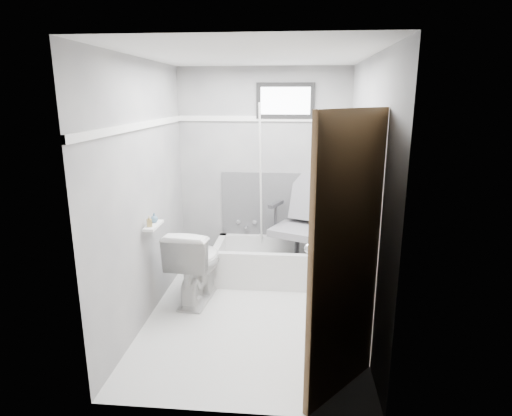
# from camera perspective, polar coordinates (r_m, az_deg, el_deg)

# --- Properties ---
(floor) EXTENTS (2.60, 2.60, 0.00)m
(floor) POSITION_cam_1_polar(r_m,az_deg,el_deg) (4.27, -0.44, -14.32)
(floor) COLOR white
(floor) RESTS_ON ground
(ceiling) EXTENTS (2.60, 2.60, 0.00)m
(ceiling) POSITION_cam_1_polar(r_m,az_deg,el_deg) (3.75, -0.51, 19.74)
(ceiling) COLOR silver
(ceiling) RESTS_ON floor
(wall_back) EXTENTS (2.00, 0.02, 2.40)m
(wall_back) POSITION_cam_1_polar(r_m,az_deg,el_deg) (5.10, 0.97, 4.87)
(wall_back) COLOR slate
(wall_back) RESTS_ON floor
(wall_front) EXTENTS (2.00, 0.02, 2.40)m
(wall_front) POSITION_cam_1_polar(r_m,az_deg,el_deg) (2.59, -3.31, -4.92)
(wall_front) COLOR slate
(wall_front) RESTS_ON floor
(wall_left) EXTENTS (0.02, 2.60, 2.40)m
(wall_left) POSITION_cam_1_polar(r_m,az_deg,el_deg) (4.05, -14.69, 1.81)
(wall_left) COLOR slate
(wall_left) RESTS_ON floor
(wall_right) EXTENTS (0.02, 2.60, 2.40)m
(wall_right) POSITION_cam_1_polar(r_m,az_deg,el_deg) (3.87, 14.44, 1.22)
(wall_right) COLOR slate
(wall_right) RESTS_ON floor
(bathtub) EXTENTS (1.50, 0.70, 0.42)m
(bathtub) POSITION_cam_1_polar(r_m,az_deg,el_deg) (5.01, 3.14, -7.15)
(bathtub) COLOR silver
(bathtub) RESTS_ON floor
(office_chair) EXTENTS (0.83, 0.83, 1.09)m
(office_chair) POSITION_cam_1_polar(r_m,az_deg,el_deg) (4.89, 5.56, -2.08)
(office_chair) COLOR slate
(office_chair) RESTS_ON bathtub
(toilet) EXTENTS (0.53, 0.84, 0.78)m
(toilet) POSITION_cam_1_polar(r_m,az_deg,el_deg) (4.49, -7.99, -7.40)
(toilet) COLOR silver
(toilet) RESTS_ON floor
(door) EXTENTS (0.78, 0.78, 2.00)m
(door) POSITION_cam_1_polar(r_m,az_deg,el_deg) (2.73, 17.91, -9.14)
(door) COLOR brown
(door) RESTS_ON floor
(window) EXTENTS (0.66, 0.04, 0.40)m
(window) POSITION_cam_1_polar(r_m,az_deg,el_deg) (5.00, 3.94, 14.08)
(window) COLOR black
(window) RESTS_ON wall_back
(backerboard) EXTENTS (1.50, 0.02, 0.78)m
(backerboard) POSITION_cam_1_polar(r_m,az_deg,el_deg) (5.17, 3.71, 0.42)
(backerboard) COLOR #4C4C4F
(backerboard) RESTS_ON wall_back
(trim_back) EXTENTS (2.00, 0.02, 0.06)m
(trim_back) POSITION_cam_1_polar(r_m,az_deg,el_deg) (5.02, 0.99, 11.83)
(trim_back) COLOR white
(trim_back) RESTS_ON wall_back
(trim_left) EXTENTS (0.02, 2.60, 0.06)m
(trim_left) POSITION_cam_1_polar(r_m,az_deg,el_deg) (3.96, -15.09, 10.58)
(trim_left) COLOR white
(trim_left) RESTS_ON wall_left
(pole) EXTENTS (0.02, 0.42, 1.91)m
(pole) POSITION_cam_1_polar(r_m,az_deg,el_deg) (4.90, 0.65, 2.66)
(pole) COLOR silver
(pole) RESTS_ON bathtub
(shelf) EXTENTS (0.10, 0.32, 0.02)m
(shelf) POSITION_cam_1_polar(r_m,az_deg,el_deg) (4.11, -13.50, -2.28)
(shelf) COLOR white
(shelf) RESTS_ON wall_left
(soap_bottle_a) EXTENTS (0.06, 0.06, 0.10)m
(soap_bottle_a) POSITION_cam_1_polar(r_m,az_deg,el_deg) (4.02, -14.05, -1.72)
(soap_bottle_a) COLOR #98834C
(soap_bottle_a) RESTS_ON shelf
(soap_bottle_b) EXTENTS (0.10, 0.10, 0.09)m
(soap_bottle_b) POSITION_cam_1_polar(r_m,az_deg,el_deg) (4.15, -13.42, -1.25)
(soap_bottle_b) COLOR slate
(soap_bottle_b) RESTS_ON shelf
(faucet) EXTENTS (0.26, 0.10, 0.16)m
(faucet) POSITION_cam_1_polar(r_m,az_deg,el_deg) (5.24, -1.27, -2.17)
(faucet) COLOR silver
(faucet) RESTS_ON wall_back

